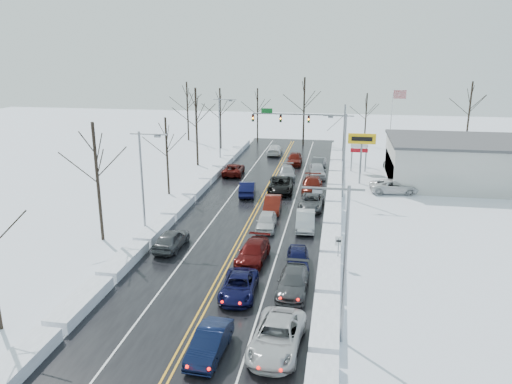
% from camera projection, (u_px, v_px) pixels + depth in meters
% --- Properties ---
extents(ground, '(160.00, 160.00, 0.00)m').
position_uv_depth(ground, '(249.00, 223.00, 46.15)').
color(ground, silver).
rests_on(ground, ground).
extents(road_surface, '(14.00, 84.00, 0.01)m').
position_uv_depth(road_surface, '(253.00, 216.00, 48.04)').
color(road_surface, black).
rests_on(road_surface, ground).
extents(snow_bank_left, '(1.60, 72.00, 0.77)m').
position_uv_depth(snow_bank_left, '(177.00, 212.00, 49.26)').
color(snow_bank_left, white).
rests_on(snow_bank_left, ground).
extents(snow_bank_right, '(1.60, 72.00, 0.77)m').
position_uv_depth(snow_bank_right, '(332.00, 221.00, 46.83)').
color(snow_bank_right, white).
rests_on(snow_bank_right, ground).
extents(traffic_signal_mast, '(13.28, 0.39, 8.00)m').
position_uv_depth(traffic_signal_mast, '(308.00, 122.00, 70.54)').
color(traffic_signal_mast, slate).
rests_on(traffic_signal_mast, ground).
extents(tires_plus_sign, '(3.20, 0.34, 6.00)m').
position_uv_depth(tires_plus_sign, '(362.00, 142.00, 58.20)').
color(tires_plus_sign, slate).
rests_on(tires_plus_sign, ground).
extents(used_vehicles_sign, '(2.20, 0.22, 4.65)m').
position_uv_depth(used_vehicles_sign, '(359.00, 146.00, 64.35)').
color(used_vehicles_sign, slate).
rests_on(used_vehicles_sign, ground).
extents(speed_limit_sign, '(0.55, 0.09, 2.35)m').
position_uv_depth(speed_limit_sign, '(338.00, 246.00, 36.81)').
color(speed_limit_sign, slate).
rests_on(speed_limit_sign, ground).
extents(flagpole, '(1.87, 1.20, 10.00)m').
position_uv_depth(flagpole, '(392.00, 119.00, 70.44)').
color(flagpole, silver).
rests_on(flagpole, ground).
extents(dealership_building, '(20.40, 12.40, 5.30)m').
position_uv_depth(dealership_building, '(477.00, 162.00, 58.60)').
color(dealership_building, '#BABAB4').
rests_on(dealership_building, ground).
extents(streetlight_se, '(3.20, 0.25, 9.00)m').
position_uv_depth(streetlight_se, '(342.00, 253.00, 26.30)').
color(streetlight_se, slate).
rests_on(streetlight_se, ground).
extents(streetlight_ne, '(3.20, 0.25, 9.00)m').
position_uv_depth(streetlight_ne, '(343.00, 149.00, 52.79)').
color(streetlight_ne, slate).
rests_on(streetlight_ne, ground).
extents(streetlight_sw, '(3.20, 0.25, 9.00)m').
position_uv_depth(streetlight_sw, '(144.00, 175.00, 42.20)').
color(streetlight_sw, slate).
rests_on(streetlight_sw, ground).
extents(streetlight_nw, '(3.20, 0.25, 9.00)m').
position_uv_depth(streetlight_nw, '(221.00, 125.00, 68.69)').
color(streetlight_nw, slate).
rests_on(streetlight_nw, ground).
extents(tree_left_b, '(4.00, 4.00, 10.00)m').
position_uv_depth(tree_left_b, '(96.00, 159.00, 40.34)').
color(tree_left_b, '#2D231C').
rests_on(tree_left_b, ground).
extents(tree_left_c, '(3.40, 3.40, 8.50)m').
position_uv_depth(tree_left_c, '(166.00, 141.00, 53.72)').
color(tree_left_c, '#2D231C').
rests_on(tree_left_c, ground).
extents(tree_left_d, '(4.20, 4.20, 10.50)m').
position_uv_depth(tree_left_d, '(196.00, 112.00, 66.69)').
color(tree_left_d, '#2D231C').
rests_on(tree_left_d, ground).
extents(tree_left_e, '(3.80, 3.80, 9.50)m').
position_uv_depth(tree_left_e, '(220.00, 107.00, 78.17)').
color(tree_left_e, '#2D231C').
rests_on(tree_left_e, ground).
extents(tree_far_a, '(4.00, 4.00, 10.00)m').
position_uv_depth(tree_far_a, '(187.00, 100.00, 84.90)').
color(tree_far_a, '#2D231C').
rests_on(tree_far_a, ground).
extents(tree_far_b, '(3.60, 3.60, 9.00)m').
position_uv_depth(tree_far_b, '(258.00, 104.00, 84.13)').
color(tree_far_b, '#2D231C').
rests_on(tree_far_b, ground).
extents(tree_far_c, '(4.40, 4.40, 11.00)m').
position_uv_depth(tree_far_c, '(304.00, 98.00, 80.56)').
color(tree_far_c, '#2D231C').
rests_on(tree_far_c, ground).
extents(tree_far_d, '(3.40, 3.40, 8.50)m').
position_uv_depth(tree_far_d, '(366.00, 109.00, 80.88)').
color(tree_far_d, '#2D231C').
rests_on(tree_far_d, ground).
extents(tree_far_e, '(4.20, 4.20, 10.50)m').
position_uv_depth(tree_far_e, '(471.00, 102.00, 78.40)').
color(tree_far_e, '#2D231C').
rests_on(tree_far_e, ground).
extents(queued_car_1, '(1.78, 4.45, 1.44)m').
position_uv_depth(queued_car_1, '(210.00, 355.00, 26.56)').
color(queued_car_1, black).
rests_on(queued_car_1, ground).
extents(queued_car_2, '(2.47, 4.92, 1.34)m').
position_uv_depth(queued_car_2, '(239.00, 295.00, 32.90)').
color(queued_car_2, black).
rests_on(queued_car_2, ground).
extents(queued_car_3, '(2.34, 5.14, 1.46)m').
position_uv_depth(queued_car_3, '(253.00, 261.00, 38.12)').
color(queued_car_3, '#470A09').
rests_on(queued_car_3, ground).
extents(queued_car_4, '(1.91, 4.29, 1.43)m').
position_uv_depth(queued_car_4, '(266.00, 229.00, 44.79)').
color(queued_car_4, silver).
rests_on(queued_car_4, ground).
extents(queued_car_5, '(1.81, 4.63, 1.50)m').
position_uv_depth(queued_car_5, '(273.00, 211.00, 49.56)').
color(queued_car_5, '#55130B').
rests_on(queued_car_5, ground).
extents(queued_car_6, '(3.04, 5.98, 1.62)m').
position_uv_depth(queued_car_6, '(281.00, 192.00, 56.15)').
color(queued_car_6, black).
rests_on(queued_car_6, ground).
extents(queued_car_7, '(2.64, 5.25, 1.46)m').
position_uv_depth(queued_car_7, '(287.00, 178.00, 62.10)').
color(queued_car_7, gray).
rests_on(queued_car_7, ground).
extents(queued_car_8, '(2.11, 4.96, 1.67)m').
position_uv_depth(queued_car_8, '(294.00, 165.00, 69.01)').
color(queued_car_8, '#55110B').
rests_on(queued_car_8, ground).
extents(queued_car_10, '(2.93, 5.75, 1.56)m').
position_uv_depth(queued_car_10, '(277.00, 349.00, 27.02)').
color(queued_car_10, '#BDBCBF').
rests_on(queued_car_10, ground).
extents(queued_car_11, '(2.04, 4.88, 1.41)m').
position_uv_depth(queued_car_11, '(293.00, 292.00, 33.36)').
color(queued_car_11, '#3E4042').
rests_on(queued_car_11, ground).
extents(queued_car_12, '(2.03, 4.28, 1.41)m').
position_uv_depth(queued_car_12, '(297.00, 267.00, 37.02)').
color(queued_car_12, black).
rests_on(queued_car_12, ground).
extents(queued_car_13, '(1.90, 4.80, 1.55)m').
position_uv_depth(queued_car_13, '(305.00, 228.00, 44.89)').
color(queued_car_13, '#A2A5A9').
rests_on(queued_car_13, ground).
extents(queued_car_14, '(2.53, 5.15, 1.41)m').
position_uv_depth(queued_car_14, '(311.00, 208.00, 50.40)').
color(queued_car_14, '#3F4144').
rests_on(queued_car_14, ground).
extents(queued_car_15, '(2.41, 5.58, 1.60)m').
position_uv_depth(queued_car_15, '(312.00, 192.00, 56.20)').
color(queued_car_15, '#53120B').
rests_on(queued_car_15, ground).
extents(queued_car_16, '(2.53, 5.09, 1.67)m').
position_uv_depth(queued_car_16, '(317.00, 177.00, 62.51)').
color(queued_car_16, '#A8AAB0').
rests_on(queued_car_16, ground).
extents(queued_car_17, '(2.08, 4.63, 1.47)m').
position_uv_depth(queued_car_17, '(318.00, 169.00, 66.56)').
color(queued_car_17, '#414446').
rests_on(queued_car_17, ground).
extents(oncoming_car_0, '(2.21, 4.86, 1.55)m').
position_uv_depth(oncoming_car_0, '(247.00, 195.00, 54.98)').
color(oncoming_car_0, black).
rests_on(oncoming_car_0, ground).
extents(oncoming_car_1, '(2.65, 5.26, 1.43)m').
position_uv_depth(oncoming_car_1, '(234.00, 175.00, 63.64)').
color(oncoming_car_1, '#490C09').
rests_on(oncoming_car_1, ground).
extents(oncoming_car_2, '(2.28, 5.23, 1.50)m').
position_uv_depth(oncoming_car_2, '(275.00, 154.00, 75.46)').
color(oncoming_car_2, silver).
rests_on(oncoming_car_2, ground).
extents(oncoming_car_3, '(2.06, 4.68, 1.56)m').
position_uv_depth(oncoming_car_3, '(172.00, 248.00, 40.50)').
color(oncoming_car_3, '#434649').
rests_on(oncoming_car_3, ground).
extents(parked_car_0, '(5.62, 3.06, 1.49)m').
position_uv_depth(parked_car_0, '(394.00, 193.00, 55.73)').
color(parked_car_0, silver).
rests_on(parked_car_0, ground).
extents(parked_car_1, '(2.51, 5.34, 1.51)m').
position_uv_depth(parked_car_1, '(415.00, 184.00, 59.36)').
color(parked_car_1, '#383A3D').
rests_on(parked_car_1, ground).
extents(parked_car_2, '(2.15, 4.66, 1.55)m').
position_uv_depth(parked_car_2, '(392.00, 170.00, 65.87)').
color(parked_car_2, black).
rests_on(parked_car_2, ground).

